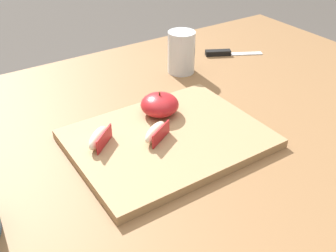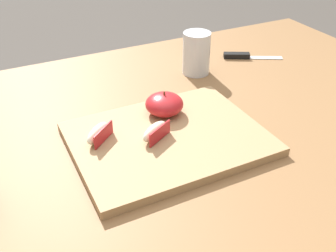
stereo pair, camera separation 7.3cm
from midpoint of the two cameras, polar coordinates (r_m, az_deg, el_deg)
dining_table at (r=0.83m, az=-6.55°, el=-7.13°), size 1.48×0.85×0.77m
cutting_board at (r=0.74m, az=-2.80°, el=-1.95°), size 0.35×0.27×0.02m
apple_half_skin_up at (r=0.79m, az=-3.84°, el=3.05°), size 0.08×0.08×0.05m
apple_wedge_front at (r=0.72m, az=-12.85°, el=-1.79°), size 0.06×0.06×0.03m
apple_wedge_back at (r=0.72m, az=-4.66°, el=-1.02°), size 0.07×0.05×0.03m
paring_knife at (r=1.12m, az=6.08°, el=10.43°), size 0.15×0.09×0.01m
drinking_glass_water at (r=0.99m, az=-0.17°, el=10.58°), size 0.07×0.07×0.10m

